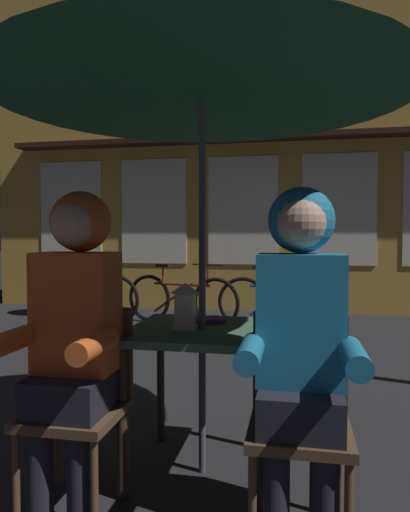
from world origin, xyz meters
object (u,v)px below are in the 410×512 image
object	(u,v)px
person_left_hooded	(74,318)
person_right_hooded	(301,326)
book	(203,320)
potted_plant	(52,279)
lantern	(185,305)
cafe_table	(202,348)
chair_left	(81,395)
chair_right	(300,410)
bicycle_nearest	(86,296)
bicycle_second	(181,299)
patio_umbrella	(202,61)
bicycle_third	(282,301)

from	to	relation	value
person_left_hooded	person_right_hooded	bearing A→B (deg)	0.00
book	potted_plant	xyz separation A→B (m)	(-3.16, 4.08, -0.21)
lantern	person_left_hooded	xyz separation A→B (m)	(-0.40, -0.38, -0.01)
cafe_table	potted_plant	bearing A→B (deg)	126.99
chair_left	chair_right	xyz separation A→B (m)	(0.96, 0.00, 0.00)
bicycle_nearest	bicycle_second	size ratio (longest dim) A/B	1.01
chair_right	book	xyz separation A→B (m)	(-0.50, 0.51, 0.26)
chair_left	person_left_hooded	bearing A→B (deg)	-90.00
cafe_table	lantern	world-z (taller)	lantern
chair_right	person_left_hooded	bearing A→B (deg)	-176.61
lantern	bicycle_second	xyz separation A→B (m)	(-0.98, 3.86, -0.51)
lantern	bicycle_nearest	bearing A→B (deg)	121.31
cafe_table	bicycle_nearest	size ratio (longest dim) A/B	0.45
bicycle_second	book	bearing A→B (deg)	-74.29
person_right_hooded	patio_umbrella	bearing A→B (deg)	138.43
chair_right	bicycle_second	distance (m)	4.45
book	lantern	bearing A→B (deg)	-130.47
bicycle_second	book	world-z (taller)	bicycle_second
lantern	chair_right	distance (m)	0.74
cafe_table	chair_left	size ratio (longest dim) A/B	0.85
chair_right	bicycle_second	bearing A→B (deg)	110.16
person_left_hooded	bicycle_nearest	bearing A→B (deg)	114.69
chair_right	potted_plant	distance (m)	5.87
bicycle_nearest	book	distance (m)	4.44
lantern	book	world-z (taller)	lantern
person_left_hooded	person_right_hooded	size ratio (longest dim) A/B	1.00
person_right_hooded	bicycle_second	size ratio (longest dim) A/B	0.85
chair_right	bicycle_third	bearing A→B (deg)	92.67
lantern	bicycle_third	bearing A→B (deg)	84.73
chair_right	person_right_hooded	world-z (taller)	person_right_hooded
lantern	chair_left	xyz separation A→B (m)	(-0.40, -0.32, -0.37)
bicycle_nearest	person_right_hooded	bearing A→B (deg)	-55.60
person_left_hooded	book	world-z (taller)	person_left_hooded
chair_right	bicycle_third	world-z (taller)	chair_right
lantern	book	distance (m)	0.22
chair_left	bicycle_nearest	bearing A→B (deg)	114.98
cafe_table	person_left_hooded	bearing A→B (deg)	-138.43
person_right_hooded	lantern	bearing A→B (deg)	145.91
potted_plant	chair_right	bearing A→B (deg)	-51.43
patio_umbrella	bicycle_nearest	bearing A→B (deg)	122.45
chair_right	bicycle_second	xyz separation A→B (m)	(-1.53, 4.18, -0.14)
cafe_table	chair_right	bearing A→B (deg)	-37.55
patio_umbrella	potted_plant	xyz separation A→B (m)	(-3.18, 4.22, -1.51)
book	chair_right	bearing A→B (deg)	-69.60
bicycle_nearest	potted_plant	xyz separation A→B (m)	(-0.74, 0.38, 0.20)
person_left_hooded	book	size ratio (longest dim) A/B	7.00
patio_umbrella	chair_left	bearing A→B (deg)	-142.45
patio_umbrella	bicycle_nearest	world-z (taller)	patio_umbrella
lantern	chair_right	bearing A→B (deg)	-29.87
bicycle_nearest	book	world-z (taller)	bicycle_nearest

